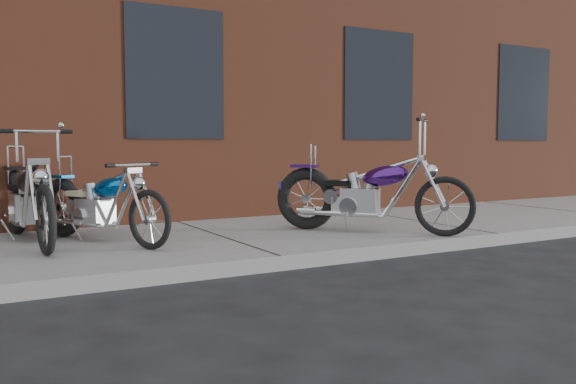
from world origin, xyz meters
TOP-DOWN VIEW (x-y plane):
  - ground at (0.00, 0.00)m, footprint 120.00×120.00m
  - sidewalk at (0.00, 1.50)m, footprint 22.00×3.00m
  - building_brick at (0.00, 8.00)m, footprint 22.00×10.00m
  - chopper_purple at (1.68, 0.86)m, footprint 1.67×1.96m
  - chopper_blue at (-1.34, 1.71)m, footprint 0.99×2.00m
  - chopper_third at (-2.03, 2.05)m, footprint 0.59×2.43m

SIDE VIEW (x-z plane):
  - ground at x=0.00m, z-range 0.00..0.00m
  - sidewalk at x=0.00m, z-range 0.00..0.15m
  - chopper_blue at x=-1.34m, z-range 0.07..1.01m
  - chopper_third at x=-2.03m, z-range -0.03..1.20m
  - chopper_purple at x=1.68m, z-range -0.10..1.28m
  - building_brick at x=0.00m, z-range 0.00..8.00m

